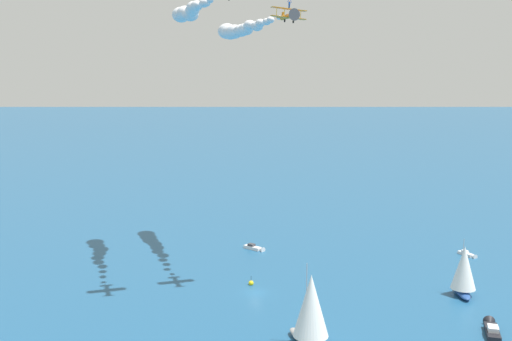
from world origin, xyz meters
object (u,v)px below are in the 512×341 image
object	(u,v)px
biplane_lead	(288,15)
wingwalker_lead	(289,4)
marker_buoy	(251,283)
motorboat_trailing	(468,254)
motorboat_offshore	(255,248)
motorboat_near_centre	(492,329)
sailboat_far_port	(311,309)
sailboat_far_stbd	(464,270)

from	to	relation	value
biplane_lead	wingwalker_lead	size ratio (longest dim) A/B	3.76
marker_buoy	motorboat_trailing	bearing A→B (deg)	-127.92
motorboat_offshore	biplane_lead	xyz separation A→B (m)	(-20.56, 21.33, 55.20)
motorboat_trailing	wingwalker_lead	size ratio (longest dim) A/B	2.91
marker_buoy	motorboat_near_centre	bearing A→B (deg)	-178.47
motorboat_offshore	marker_buoy	distance (m)	26.03
motorboat_near_centre	motorboat_offshore	world-z (taller)	motorboat_near_centre
marker_buoy	wingwalker_lead	distance (m)	58.04
sailboat_far_port	biplane_lead	distance (m)	55.85
motorboat_trailing	motorboat_offshore	bearing A→B (deg)	25.34
motorboat_trailing	biplane_lead	world-z (taller)	biplane_lead
sailboat_far_port	motorboat_trailing	size ratio (longest dim) A/B	2.65
motorboat_offshore	motorboat_trailing	xyz separation A→B (m)	(-48.24, -22.84, -0.07)
motorboat_offshore	wingwalker_lead	distance (m)	64.58
motorboat_near_centre	wingwalker_lead	world-z (taller)	wingwalker_lead
sailboat_far_stbd	wingwalker_lead	bearing A→B (deg)	25.70
motorboat_near_centre	marker_buoy	xyz separation A→B (m)	(48.08, 1.28, -0.25)
motorboat_near_centre	motorboat_trailing	size ratio (longest dim) A/B	1.64
sailboat_far_stbd	motorboat_trailing	distance (m)	29.37
sailboat_far_stbd	marker_buoy	xyz separation A→B (m)	(40.02, 16.92, -4.89)
sailboat_far_port	motorboat_offshore	distance (m)	55.82
motorboat_offshore	biplane_lead	distance (m)	62.65
motorboat_near_centre	motorboat_offshore	size ratio (longest dim) A/B	1.34
sailboat_far_port	motorboat_offshore	world-z (taller)	sailboat_far_port
biplane_lead	motorboat_near_centre	bearing A→B (deg)	179.90
sailboat_far_port	motorboat_trailing	distance (m)	66.32
marker_buoy	motorboat_offshore	bearing A→B (deg)	-60.62
sailboat_far_port	motorboat_offshore	size ratio (longest dim) A/B	2.17
motorboat_offshore	marker_buoy	size ratio (longest dim) A/B	3.00
motorboat_near_centre	biplane_lead	xyz separation A→B (m)	(40.29, -0.07, 55.04)
motorboat_trailing	wingwalker_lead	xyz separation A→B (m)	(27.56, 44.06, 57.46)
wingwalker_lead	biplane_lead	bearing A→B (deg)	45.33
sailboat_far_port	marker_buoy	xyz separation A→B (m)	(23.40, -19.43, -5.86)
motorboat_trailing	marker_buoy	size ratio (longest dim) A/B	2.46
motorboat_near_centre	biplane_lead	distance (m)	68.21
motorboat_near_centre	biplane_lead	bearing A→B (deg)	-0.10
marker_buoy	biplane_lead	distance (m)	55.86
motorboat_near_centre	sailboat_far_stbd	bearing A→B (deg)	-62.75
biplane_lead	sailboat_far_port	bearing A→B (deg)	126.92
motorboat_near_centre	motorboat_trailing	bearing A→B (deg)	-74.09
motorboat_trailing	marker_buoy	xyz separation A→B (m)	(35.47, 45.52, -0.02)
marker_buoy	biplane_lead	xyz separation A→B (m)	(-7.79, -1.35, 55.29)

